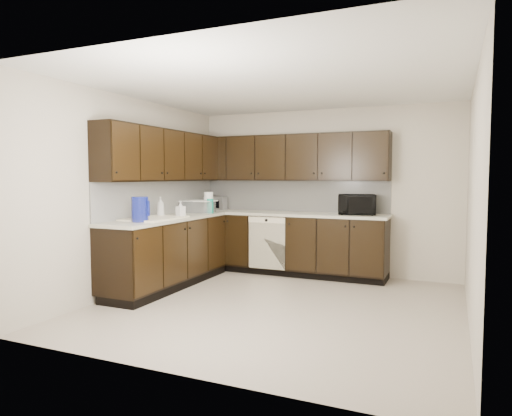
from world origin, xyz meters
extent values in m
plane|color=#ADA08F|center=(0.00, 0.00, 0.00)|extent=(4.00, 4.00, 0.00)
plane|color=white|center=(0.00, 0.00, 2.50)|extent=(4.00, 4.00, 0.00)
cube|color=#C0B6A3|center=(0.00, 2.00, 1.25)|extent=(4.00, 0.02, 2.50)
cube|color=#C0B6A3|center=(-2.00, 0.00, 1.25)|extent=(0.02, 4.00, 2.50)
cube|color=#C0B6A3|center=(2.00, 0.00, 1.25)|extent=(0.02, 4.00, 2.50)
cube|color=#C0B6A3|center=(0.00, -2.00, 1.25)|extent=(4.00, 0.02, 2.50)
cube|color=black|center=(-0.50, 1.70, 0.45)|extent=(3.00, 0.60, 0.90)
cube|color=black|center=(-1.70, 0.30, 0.45)|extent=(0.60, 2.20, 0.90)
cube|color=black|center=(-0.50, 1.73, 0.05)|extent=(3.00, 0.54, 0.10)
cube|color=black|center=(-1.67, 0.30, 0.05)|extent=(0.54, 2.20, 0.10)
cube|color=#BCB8A4|center=(-0.50, 1.70, 0.92)|extent=(3.03, 0.63, 0.04)
cube|color=#BCB8A4|center=(-1.70, 0.30, 0.92)|extent=(0.63, 2.23, 0.04)
cube|color=beige|center=(-0.50, 1.99, 1.18)|extent=(3.00, 0.02, 0.48)
cube|color=beige|center=(-1.99, 0.60, 1.18)|extent=(0.02, 2.80, 0.48)
cube|color=black|center=(-0.50, 1.83, 1.77)|extent=(3.00, 0.33, 0.70)
cube|color=black|center=(-1.83, 0.43, 1.77)|extent=(0.33, 2.47, 0.70)
cube|color=#F3E8C6|center=(-0.70, 1.41, 0.50)|extent=(0.58, 0.02, 0.78)
cube|color=#F3E8C6|center=(-0.70, 1.40, 0.84)|extent=(0.58, 0.03, 0.08)
cylinder|color=black|center=(-0.70, 1.39, 0.84)|extent=(0.04, 0.02, 0.04)
cube|color=#F3E8C6|center=(-1.68, 0.00, 0.95)|extent=(0.54, 0.82, 0.03)
cube|color=#F3E8C6|center=(-1.68, -0.20, 0.86)|extent=(0.42, 0.34, 0.16)
cube|color=#F3E8C6|center=(-1.68, 0.20, 0.86)|extent=(0.42, 0.34, 0.16)
cylinder|color=silver|center=(-1.90, 0.00, 1.07)|extent=(0.03, 0.03, 0.26)
cylinder|color=silver|center=(-1.85, 0.00, 1.19)|extent=(0.14, 0.02, 0.02)
cylinder|color=#B2B2B7|center=(-1.68, -0.20, 0.89)|extent=(0.20, 0.20, 0.10)
imported|color=black|center=(0.56, 1.72, 1.08)|extent=(0.58, 0.45, 0.29)
imported|color=gray|center=(-1.53, 0.37, 1.05)|extent=(0.12, 0.12, 0.22)
imported|color=gray|center=(-1.82, 0.33, 1.07)|extent=(0.12, 0.12, 0.27)
cube|color=#AAAAAC|center=(-1.75, 1.76, 1.04)|extent=(0.36, 0.29, 0.21)
cube|color=silver|center=(-1.70, 1.14, 1.03)|extent=(0.54, 0.47, 0.18)
cylinder|color=navy|center=(-1.62, -0.37, 1.09)|extent=(0.24, 0.24, 0.30)
cylinder|color=#0C856F|center=(-1.48, 1.09, 1.05)|extent=(0.13, 0.13, 0.21)
cylinder|color=white|center=(-1.63, 1.31, 1.09)|extent=(0.18, 0.18, 0.30)
camera|label=1|loc=(1.83, -4.81, 1.49)|focal=32.00mm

